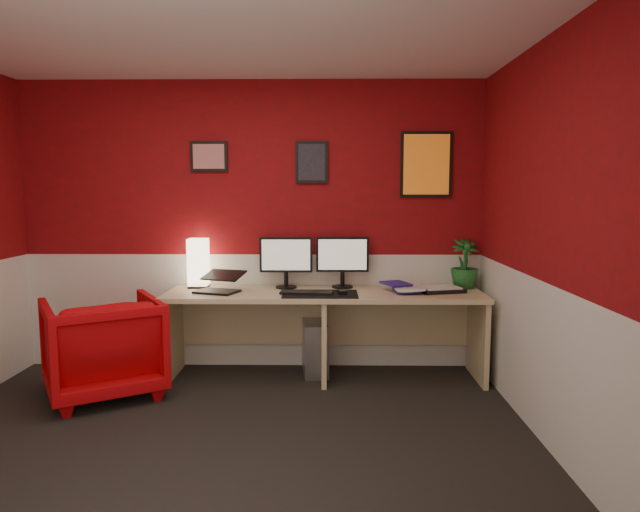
# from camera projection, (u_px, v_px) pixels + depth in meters

# --- Properties ---
(ground) EXTENTS (4.00, 3.50, 0.01)m
(ground) POSITION_uv_depth(u_px,v_px,m) (216.00, 455.00, 3.38)
(ground) COLOR black
(ground) RESTS_ON ground
(ceiling) EXTENTS (4.00, 3.50, 0.01)m
(ceiling) POSITION_uv_depth(u_px,v_px,m) (206.00, 17.00, 3.09)
(ceiling) COLOR white
(ceiling) RESTS_ON ground
(wall_back) EXTENTS (4.00, 0.01, 2.50)m
(wall_back) POSITION_uv_depth(u_px,v_px,m) (252.00, 226.00, 4.97)
(wall_back) COLOR maroon
(wall_back) RESTS_ON ground
(wall_front) EXTENTS (4.00, 0.01, 2.50)m
(wall_front) POSITION_uv_depth(u_px,v_px,m) (76.00, 310.00, 1.50)
(wall_front) COLOR maroon
(wall_front) RESTS_ON ground
(wall_right) EXTENTS (0.01, 3.50, 2.50)m
(wall_right) POSITION_uv_depth(u_px,v_px,m) (565.00, 246.00, 3.20)
(wall_right) COLOR maroon
(wall_right) RESTS_ON ground
(wainscot_back) EXTENTS (4.00, 0.01, 1.00)m
(wainscot_back) POSITION_uv_depth(u_px,v_px,m) (253.00, 310.00, 5.05)
(wainscot_back) COLOR silver
(wainscot_back) RESTS_ON ground
(wainscot_right) EXTENTS (0.01, 3.50, 1.00)m
(wainscot_right) POSITION_uv_depth(u_px,v_px,m) (558.00, 375.00, 3.29)
(wainscot_right) COLOR silver
(wainscot_right) RESTS_ON ground
(desk) EXTENTS (2.60, 0.65, 0.73)m
(desk) POSITION_uv_depth(u_px,v_px,m) (324.00, 335.00, 4.72)
(desk) COLOR #CAB681
(desk) RESTS_ON ground
(shoji_lamp) EXTENTS (0.16, 0.16, 0.40)m
(shoji_lamp) POSITION_uv_depth(u_px,v_px,m) (198.00, 264.00, 4.87)
(shoji_lamp) COLOR #FFE5B2
(shoji_lamp) RESTS_ON desk
(laptop) EXTENTS (0.39, 0.33, 0.22)m
(laptop) POSITION_uv_depth(u_px,v_px,m) (217.00, 279.00, 4.63)
(laptop) COLOR black
(laptop) RESTS_ON desk
(monitor_left) EXTENTS (0.45, 0.06, 0.58)m
(monitor_left) POSITION_uv_depth(u_px,v_px,m) (286.00, 254.00, 4.83)
(monitor_left) COLOR black
(monitor_left) RESTS_ON desk
(monitor_right) EXTENTS (0.45, 0.06, 0.58)m
(monitor_right) POSITION_uv_depth(u_px,v_px,m) (343.00, 254.00, 4.85)
(monitor_right) COLOR black
(monitor_right) RESTS_ON desk
(desk_mat) EXTENTS (0.60, 0.38, 0.01)m
(desk_mat) POSITION_uv_depth(u_px,v_px,m) (320.00, 294.00, 4.57)
(desk_mat) COLOR black
(desk_mat) RESTS_ON desk
(keyboard) EXTENTS (0.43, 0.18, 0.02)m
(keyboard) POSITION_uv_depth(u_px,v_px,m) (307.00, 292.00, 4.57)
(keyboard) COLOR black
(keyboard) RESTS_ON desk_mat
(mouse) EXTENTS (0.08, 0.11, 0.03)m
(mouse) POSITION_uv_depth(u_px,v_px,m) (342.00, 292.00, 4.56)
(mouse) COLOR black
(mouse) RESTS_ON desk_mat
(book_bottom) EXTENTS (0.21, 0.27, 0.02)m
(book_bottom) POSITION_uv_depth(u_px,v_px,m) (395.00, 291.00, 4.66)
(book_bottom) COLOR navy
(book_bottom) RESTS_ON desk
(book_middle) EXTENTS (0.24, 0.33, 0.02)m
(book_middle) POSITION_uv_depth(u_px,v_px,m) (393.00, 288.00, 4.65)
(book_middle) COLOR silver
(book_middle) RESTS_ON book_bottom
(book_top) EXTENTS (0.27, 0.31, 0.02)m
(book_top) POSITION_uv_depth(u_px,v_px,m) (386.00, 285.00, 4.66)
(book_top) COLOR navy
(book_top) RESTS_ON book_middle
(zen_tray) EXTENTS (0.40, 0.33, 0.03)m
(zen_tray) POSITION_uv_depth(u_px,v_px,m) (441.00, 290.00, 4.68)
(zen_tray) COLOR black
(zen_tray) RESTS_ON desk
(potted_plant) EXTENTS (0.25, 0.25, 0.42)m
(potted_plant) POSITION_uv_depth(u_px,v_px,m) (465.00, 264.00, 4.83)
(potted_plant) COLOR #19591E
(potted_plant) RESTS_ON desk
(pc_tower) EXTENTS (0.24, 0.47, 0.45)m
(pc_tower) POSITION_uv_depth(u_px,v_px,m) (315.00, 347.00, 4.88)
(pc_tower) COLOR #99999E
(pc_tower) RESTS_ON ground
(armchair) EXTENTS (1.12, 1.13, 0.76)m
(armchair) POSITION_uv_depth(u_px,v_px,m) (103.00, 346.00, 4.33)
(armchair) COLOR #BF070C
(armchair) RESTS_ON ground
(art_left) EXTENTS (0.32, 0.02, 0.26)m
(art_left) POSITION_uv_depth(u_px,v_px,m) (209.00, 156.00, 4.89)
(art_left) COLOR red
(art_left) RESTS_ON wall_back
(art_center) EXTENTS (0.28, 0.02, 0.36)m
(art_center) POSITION_uv_depth(u_px,v_px,m) (312.00, 162.00, 4.89)
(art_center) COLOR black
(art_center) RESTS_ON wall_back
(art_right) EXTENTS (0.44, 0.02, 0.56)m
(art_right) POSITION_uv_depth(u_px,v_px,m) (426.00, 165.00, 4.87)
(art_right) COLOR orange
(art_right) RESTS_ON wall_back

